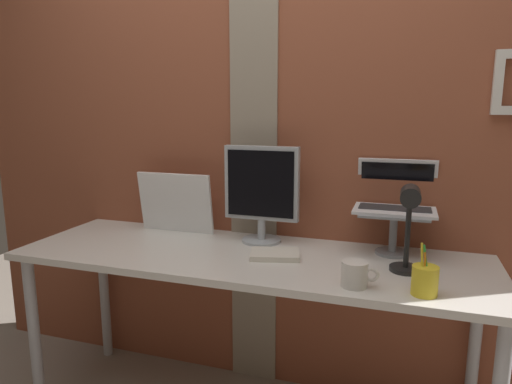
{
  "coord_description": "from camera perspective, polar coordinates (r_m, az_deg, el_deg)",
  "views": [
    {
      "loc": [
        0.58,
        -1.62,
        1.39
      ],
      "look_at": [
        -0.02,
        0.22,
        1.02
      ],
      "focal_mm": 31.88,
      "sensor_mm": 36.0,
      "label": 1
    }
  ],
  "objects": [
    {
      "name": "whiteboard_panel",
      "position": [
        2.27,
        -10.08,
        -1.35
      ],
      "size": [
        0.38,
        0.06,
        0.3
      ],
      "primitive_type": "cube",
      "rotation": [
        0.14,
        0.0,
        0.0
      ],
      "color": "white",
      "rests_on": "desk"
    },
    {
      "name": "brick_wall_back",
      "position": [
        2.19,
        2.81,
        6.31
      ],
      "size": [
        3.36,
        0.15,
        2.44
      ],
      "color": "brown",
      "rests_on": "ground_plane"
    },
    {
      "name": "coffee_mug",
      "position": [
        1.63,
        12.34,
        -10.02
      ],
      "size": [
        0.13,
        0.09,
        0.09
      ],
      "color": "silver",
      "rests_on": "desk"
    },
    {
      "name": "pen_cup",
      "position": [
        1.63,
        20.42,
        -10.33
      ],
      "size": [
        0.09,
        0.09,
        0.18
      ],
      "color": "yellow",
      "rests_on": "desk"
    },
    {
      "name": "desk_lamp",
      "position": [
        1.73,
        18.62,
        -3.37
      ],
      "size": [
        0.12,
        0.2,
        0.34
      ],
      "color": "black",
      "rests_on": "desk"
    },
    {
      "name": "desk",
      "position": [
        1.96,
        -0.92,
        -9.99
      ],
      "size": [
        1.99,
        0.63,
        0.77
      ],
      "color": "silver",
      "rests_on": "ground_plane"
    },
    {
      "name": "paper_clutter_stack",
      "position": [
        1.9,
        2.38,
        -7.83
      ],
      "size": [
        0.23,
        0.19,
        0.02
      ],
      "primitive_type": "cube",
      "rotation": [
        0.0,
        0.0,
        0.25
      ],
      "color": "silver",
      "rests_on": "desk"
    },
    {
      "name": "laptop",
      "position": [
        2.03,
        17.1,
        -0.41
      ],
      "size": [
        0.33,
        0.26,
        0.21
      ],
      "color": "white",
      "rests_on": "laptop_stand"
    },
    {
      "name": "laptop_stand",
      "position": [
        1.99,
        16.87,
        -4.05
      ],
      "size": [
        0.28,
        0.22,
        0.18
      ],
      "color": "gray",
      "rests_on": "desk"
    },
    {
      "name": "monitor",
      "position": [
        2.05,
        0.69,
        0.4
      ],
      "size": [
        0.34,
        0.18,
        0.44
      ],
      "color": "#ADB2B7",
      "rests_on": "desk"
    }
  ]
}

